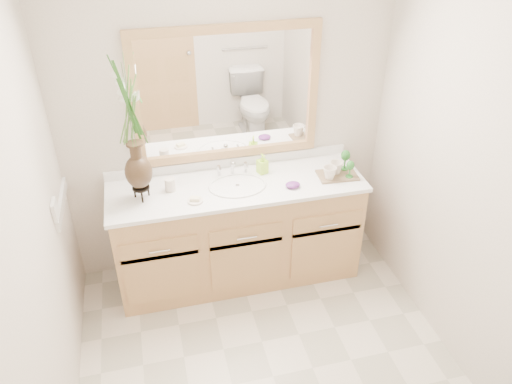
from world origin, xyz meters
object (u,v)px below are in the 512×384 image
object	(u,v)px
flower_vase	(131,118)
tumbler	(170,184)
soap_bottle	(262,165)
tray	(337,175)

from	to	relation	value
flower_vase	tumbler	xyz separation A→B (m)	(0.20, 0.06, -0.55)
soap_bottle	tray	distance (m)	0.56
flower_vase	tray	size ratio (longest dim) A/B	3.07
flower_vase	tray	xyz separation A→B (m)	(1.41, -0.04, -0.59)
tumbler	flower_vase	bearing A→B (deg)	-164.08
soap_bottle	tray	xyz separation A→B (m)	(0.52, -0.18, -0.06)
tumbler	soap_bottle	bearing A→B (deg)	6.74
flower_vase	soap_bottle	world-z (taller)	flower_vase
tumbler	tray	bearing A→B (deg)	-4.79
flower_vase	tumbler	size ratio (longest dim) A/B	9.35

